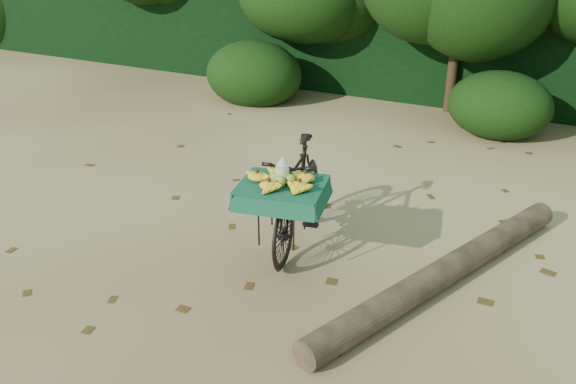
% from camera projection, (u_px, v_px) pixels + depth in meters
% --- Properties ---
extents(ground, '(80.00, 80.00, 0.00)m').
position_uv_depth(ground, '(294.00, 226.00, 7.01)').
color(ground, tan).
rests_on(ground, ground).
extents(vendor_bicycle, '(1.03, 1.97, 1.13)m').
position_uv_depth(vendor_bicycle, '(297.00, 194.00, 6.44)').
color(vendor_bicycle, black).
rests_on(vendor_bicycle, ground).
extents(fallen_log, '(1.62, 3.58, 0.27)m').
position_uv_depth(fallen_log, '(446.00, 271.00, 5.88)').
color(fallen_log, brown).
rests_on(fallen_log, ground).
extents(hedge_backdrop, '(26.00, 1.80, 1.80)m').
position_uv_depth(hedge_backdrop, '(440.00, 49.00, 11.74)').
color(hedge_backdrop, black).
rests_on(hedge_backdrop, ground).
extents(bush_clumps, '(8.80, 1.70, 0.90)m').
position_uv_depth(bush_clumps, '(437.00, 100.00, 10.10)').
color(bush_clumps, black).
rests_on(bush_clumps, ground).
extents(leaf_litter, '(7.00, 7.30, 0.01)m').
position_uv_depth(leaf_litter, '(318.00, 204.00, 7.54)').
color(leaf_litter, '#463012').
rests_on(leaf_litter, ground).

